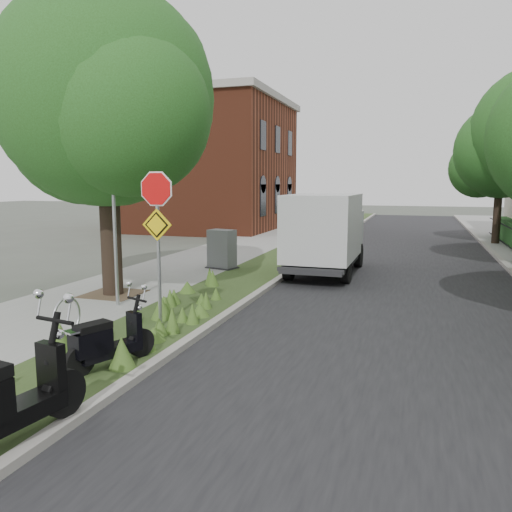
% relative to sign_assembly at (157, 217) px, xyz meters
% --- Properties ---
extents(ground, '(120.00, 120.00, 0.00)m').
position_rel_sign_assembly_xyz_m(ground, '(1.40, -0.58, -2.33)').
color(ground, '#4C5147').
rests_on(ground, ground).
extents(sidewalk_near, '(3.50, 60.00, 0.12)m').
position_rel_sign_assembly_xyz_m(sidewalk_near, '(-2.85, 9.42, -2.27)').
color(sidewalk_near, gray).
rests_on(sidewalk_near, ground).
extents(verge, '(2.00, 60.00, 0.12)m').
position_rel_sign_assembly_xyz_m(verge, '(-0.10, 9.42, -2.27)').
color(verge, '#2F411C').
rests_on(verge, ground).
extents(kerb_near, '(0.20, 60.00, 0.13)m').
position_rel_sign_assembly_xyz_m(kerb_near, '(0.90, 9.42, -2.26)').
color(kerb_near, '#9E9991').
rests_on(kerb_near, ground).
extents(road, '(7.00, 60.00, 0.01)m').
position_rel_sign_assembly_xyz_m(road, '(4.40, 9.42, -2.32)').
color(road, black).
rests_on(road, ground).
extents(kerb_far, '(0.20, 60.00, 0.13)m').
position_rel_sign_assembly_xyz_m(kerb_far, '(7.90, 9.42, -2.26)').
color(kerb_far, '#9E9991').
rests_on(kerb_far, ground).
extents(street_tree_main, '(6.21, 5.54, 7.66)m').
position_rel_sign_assembly_xyz_m(street_tree_main, '(-2.68, 2.28, 2.48)').
color(street_tree_main, black).
rests_on(street_tree_main, ground).
extents(bare_post, '(0.08, 0.08, 4.00)m').
position_rel_sign_assembly_xyz_m(bare_post, '(-1.80, 1.22, -0.21)').
color(bare_post, '#A5A8AD').
rests_on(bare_post, ground).
extents(bike_hoop, '(0.06, 0.78, 0.77)m').
position_rel_sign_assembly_xyz_m(bike_hoop, '(-1.30, -1.18, -1.83)').
color(bike_hoop, '#A5A8AD').
rests_on(bike_hoop, ground).
extents(sign_assembly, '(0.94, 0.08, 3.22)m').
position_rel_sign_assembly_xyz_m(sign_assembly, '(0.00, 0.00, 0.00)').
color(sign_assembly, '#A5A8AD').
rests_on(sign_assembly, ground).
extents(brick_building, '(9.40, 10.40, 8.30)m').
position_rel_sign_assembly_xyz_m(brick_building, '(-8.10, 21.42, 1.88)').
color(brick_building, brown).
rests_on(brick_building, ground).
extents(far_tree_c, '(4.37, 3.89, 5.93)m').
position_rel_sign_assembly_xyz_m(far_tree_c, '(8.34, 17.46, 1.63)').
color(far_tree_c, black).
rests_on(far_tree_c, ground).
extents(scooter_far, '(0.74, 1.52, 0.76)m').
position_rel_sign_assembly_xyz_m(scooter_far, '(0.31, -2.37, -1.84)').
color(scooter_far, black).
rests_on(scooter_far, ground).
extents(box_truck, '(2.02, 4.96, 2.24)m').
position_rel_sign_assembly_xyz_m(box_truck, '(2.01, 7.37, -0.87)').
color(box_truck, '#262628').
rests_on(box_truck, ground).
extents(utility_cabinet, '(1.11, 0.88, 1.30)m').
position_rel_sign_assembly_xyz_m(utility_cabinet, '(-1.40, 6.80, -1.58)').
color(utility_cabinet, '#262628').
rests_on(utility_cabinet, ground).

